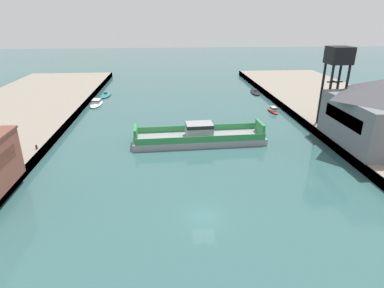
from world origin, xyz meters
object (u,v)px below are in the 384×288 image
moored_boat_mid_left (96,103)px  warehouse_shed (382,112)px  chain_ferry (199,137)px  moored_boat_near_right (106,95)px  moored_boat_near_left (273,110)px  moored_boat_mid_right (255,92)px  crane_tower (338,63)px

moored_boat_mid_left → warehouse_shed: bearing=-33.3°
chain_ferry → moored_boat_near_right: size_ratio=2.97×
moored_boat_near_left → moored_boat_near_right: (-41.08, 19.36, -0.24)m
moored_boat_mid_left → warehouse_shed: 61.45m
moored_boat_mid_right → warehouse_shed: 44.52m
moored_boat_near_left → crane_tower: size_ratio=0.35×
chain_ferry → moored_boat_mid_right: (19.82, 37.14, -0.80)m
moored_boat_near_right → warehouse_shed: warehouse_shed is taller
moored_boat_near_left → moored_boat_mid_left: 42.89m
chain_ferry → crane_tower: (24.79, 3.42, 11.91)m
moored_boat_near_left → moored_boat_mid_left: bearing=166.7°
moored_boat_near_left → moored_boat_near_right: bearing=154.8°
chain_ferry → moored_boat_mid_left: chain_ferry is taller
moored_boat_near_right → crane_tower: size_ratio=0.54×
moored_boat_mid_left → crane_tower: 54.88m
warehouse_shed → crane_tower: (-3.37, 9.53, 6.29)m
chain_ferry → warehouse_shed: warehouse_shed is taller
moored_boat_mid_right → chain_ferry: bearing=-118.1°
warehouse_shed → moored_boat_mid_right: bearing=100.9°
moored_boat_near_right → crane_tower: 59.17m
chain_ferry → moored_boat_near_right: chain_ferry is taller
moored_boat_near_left → crane_tower: 19.81m
moored_boat_near_right → warehouse_shed: (50.44, -43.05, 6.44)m
moored_boat_near_right → crane_tower: bearing=-35.5°
moored_boat_mid_left → moored_boat_mid_right: 43.86m
moored_boat_near_right → crane_tower: crane_tower is taller
chain_ferry → crane_tower: 27.71m
chain_ferry → moored_boat_mid_right: chain_ferry is taller
chain_ferry → crane_tower: size_ratio=1.61×
crane_tower → moored_boat_near_left: bearing=113.0°
chain_ferry → moored_boat_near_left: chain_ferry is taller
moored_boat_near_left → warehouse_shed: size_ratio=0.33×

